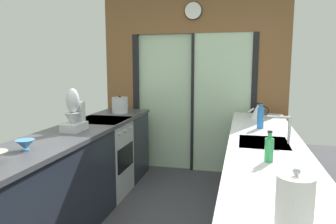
% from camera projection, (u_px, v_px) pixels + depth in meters
% --- Properties ---
extents(back_wall_unit, '(2.64, 0.12, 2.70)m').
position_uv_depth(back_wall_unit, '(193.00, 67.00, 4.57)').
color(back_wall_unit, brown).
rests_on(back_wall_unit, ground_plane).
extents(left_counter_run, '(0.62, 3.80, 0.92)m').
position_uv_depth(left_counter_run, '(48.00, 193.00, 2.75)').
color(left_counter_run, '#1E232D').
rests_on(left_counter_run, ground_plane).
extents(right_counter_run, '(0.62, 3.80, 0.92)m').
position_uv_depth(right_counter_run, '(265.00, 206.00, 2.50)').
color(right_counter_run, '#1E232D').
rests_on(right_counter_run, ground_plane).
extents(sink_faucet, '(0.19, 0.02, 0.23)m').
position_uv_depth(sink_faucet, '(285.00, 125.00, 2.62)').
color(sink_faucet, '#B7BABC').
rests_on(sink_faucet, right_counter_run).
extents(oven_range, '(0.60, 0.60, 0.92)m').
position_uv_depth(oven_range, '(103.00, 158.00, 3.83)').
color(oven_range, '#B7BABC').
rests_on(oven_range, ground_plane).
extents(mixing_bowl_far, '(0.14, 0.14, 0.08)m').
position_uv_depth(mixing_bowl_far, '(25.00, 145.00, 2.41)').
color(mixing_bowl_far, teal).
rests_on(mixing_bowl_far, left_counter_run).
extents(stand_mixer, '(0.17, 0.27, 0.42)m').
position_uv_depth(stand_mixer, '(74.00, 115.00, 3.10)').
color(stand_mixer, '#B7BABC').
rests_on(stand_mixer, left_counter_run).
extents(stock_pot, '(0.22, 0.22, 0.24)m').
position_uv_depth(stock_pot, '(120.00, 105.00, 4.26)').
color(stock_pot, '#B7BABC').
rests_on(stock_pot, left_counter_run).
extents(kettle, '(0.25, 0.17, 0.19)m').
position_uv_depth(kettle, '(258.00, 111.00, 3.87)').
color(kettle, '#B7BABC').
rests_on(kettle, right_counter_run).
extents(soap_bottle_near, '(0.06, 0.06, 0.21)m').
position_uv_depth(soap_bottle_near, '(269.00, 149.00, 2.13)').
color(soap_bottle_near, '#339E56').
rests_on(soap_bottle_near, right_counter_run).
extents(soap_bottle_far, '(0.07, 0.07, 0.26)m').
position_uv_depth(soap_bottle_far, '(260.00, 117.00, 3.23)').
color(soap_bottle_far, '#286BB7').
rests_on(soap_bottle_far, right_counter_run).
extents(paper_towel_roll, '(0.15, 0.15, 0.30)m').
position_uv_depth(paper_towel_roll, '(294.00, 215.00, 1.09)').
color(paper_towel_roll, '#B7BABC').
rests_on(paper_towel_roll, right_counter_run).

